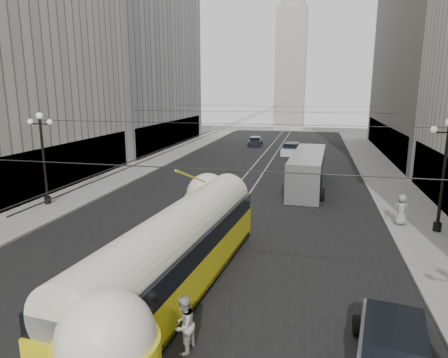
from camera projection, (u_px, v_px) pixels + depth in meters
The scene contains 17 objects.
road at pixel (255, 173), 39.26m from camera, with size 20.00×85.00×0.02m, color black.
sidewalk_left at pixel (155, 162), 45.19m from camera, with size 4.00×72.00×0.15m, color gray.
sidewalk_right at pixel (379, 171), 39.95m from camera, with size 4.00×72.00×0.15m, color gray.
rail_left at pixel (248, 173), 39.42m from camera, with size 0.12×85.00×0.04m, color gray.
rail_right at pixel (263, 173), 39.09m from camera, with size 0.12×85.00×0.04m, color gray.
building_left_far at pixel (131, 44), 55.26m from camera, with size 12.60×28.60×28.60m.
distant_tower at pixel (291, 55), 81.19m from camera, with size 6.00×6.00×31.36m.
lamppost_left_mid at pixel (43, 153), 27.40m from camera, with size 1.86×0.44×6.37m.
lamppost_right_mid at pixel (444, 169), 21.90m from camera, with size 1.86×0.44×6.37m.
catenary at pixel (256, 113), 36.99m from camera, with size 25.00×72.00×0.23m.
streetcar at pixel (178, 250), 15.99m from camera, with size 3.74×16.01×3.51m.
city_bus at pixel (308, 169), 33.06m from camera, with size 2.93×11.71×2.95m.
sedan_grey at pixel (393, 349), 11.53m from camera, with size 2.58×4.82×1.45m.
sedan_white_far at pixel (292, 149), 50.32m from camera, with size 2.38×4.98×1.53m.
sedan_dark_far at pixel (255, 142), 58.78m from camera, with size 2.10×4.25×1.29m.
pedestrian_crossing_b at pixel (184, 325), 12.26m from camera, with size 0.90×0.70×1.84m, color #B1ACA5.
pedestrian_sidewalk_right at pixel (401, 210), 23.57m from camera, with size 0.91×0.56×1.86m, color gray.
Camera 1 is at (5.60, -5.66, 7.97)m, focal length 32.00 mm.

